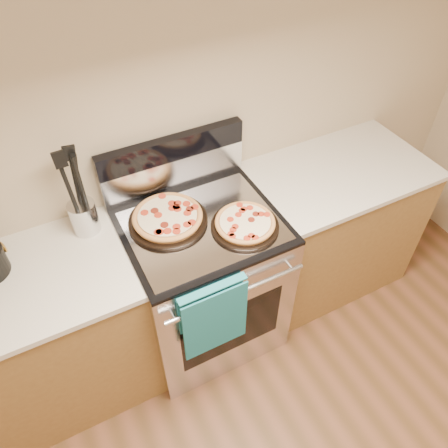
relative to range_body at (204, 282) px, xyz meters
name	(u,v)px	position (x,y,z in m)	size (l,w,h in m)	color
wall_back	(165,110)	(0.00, 0.35, 0.90)	(4.00, 4.00, 0.00)	tan
range_body	(204,282)	(0.00, 0.00, 0.00)	(0.76, 0.68, 0.90)	#B7B7BC
oven_window	(232,329)	(0.00, -0.34, 0.00)	(0.56, 0.01, 0.40)	black
cooktop	(201,224)	(0.00, 0.00, 0.46)	(0.76, 0.68, 0.02)	black
backsplash_lower	(174,172)	(0.00, 0.31, 0.56)	(0.76, 0.06, 0.18)	silver
backsplash_upper	(172,148)	(0.00, 0.31, 0.71)	(0.76, 0.06, 0.12)	black
oven_handle	(237,294)	(0.00, -0.38, 0.35)	(0.03, 0.03, 0.70)	silver
dish_towel	(213,316)	(-0.12, -0.38, 0.25)	(0.32, 0.05, 0.42)	teal
foil_sheet	(203,226)	(0.00, -0.03, 0.47)	(0.70, 0.55, 0.01)	gray
cabinet_left	(42,344)	(-0.88, 0.03, -0.01)	(1.00, 0.62, 0.88)	brown
countertop_left	(11,289)	(-0.88, 0.03, 0.45)	(1.02, 0.64, 0.03)	beige
cabinet_right	(327,229)	(0.88, 0.03, -0.01)	(1.00, 0.62, 0.88)	brown
countertop_right	(341,171)	(0.88, 0.03, 0.45)	(1.02, 0.64, 0.03)	beige
pepperoni_pizza_back	(168,218)	(-0.14, 0.07, 0.50)	(0.38, 0.38, 0.05)	#AB6B34
pepperoni_pizza_front	(245,224)	(0.17, -0.13, 0.50)	(0.32, 0.32, 0.04)	#AB6B34
utensil_crock	(84,217)	(-0.50, 0.22, 0.54)	(0.13, 0.13, 0.16)	silver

